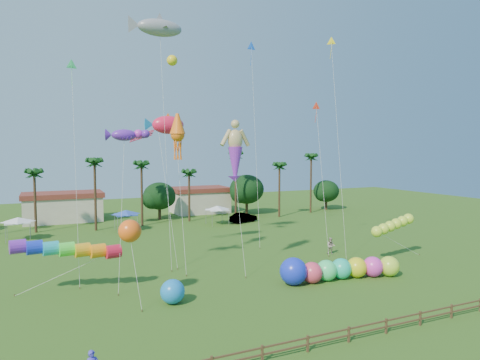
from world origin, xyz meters
name	(u,v)px	position (x,y,z in m)	size (l,w,h in m)	color
ground	(296,309)	(0.00, 0.00, 0.00)	(160.00, 160.00, 0.00)	#285116
tree_line	(176,194)	(3.57, 44.00, 4.28)	(69.46, 8.91, 11.00)	#3A2819
buildings_row	(130,206)	(-3.09, 50.00, 2.00)	(35.00, 7.00, 4.00)	beige
tent_row	(127,213)	(-6.00, 36.33, 2.75)	(31.00, 4.00, 0.60)	white
fence	(349,333)	(0.00, -6.00, 0.61)	(36.12, 0.12, 1.00)	brown
car_b	(244,217)	(12.73, 36.29, 0.81)	(1.70, 4.89, 1.61)	#4C4C54
spectator_b	(331,246)	(12.67, 12.82, 0.93)	(0.91, 0.71, 1.87)	#A5908A
caterpillar_inflatable	(336,269)	(7.10, 4.57, 1.01)	(11.86, 3.83, 2.42)	#E43C5B
blue_ball	(173,292)	(-8.01, 5.00, 0.95)	(1.89, 1.89, 1.89)	blue
rainbow_tube	(87,254)	(-13.76, 10.16, 3.31)	(9.67, 2.49, 3.89)	red
green_worm	(377,232)	(14.90, 7.94, 3.25)	(9.77, 2.21, 3.96)	#BFE733
orange_ball_kite	(130,231)	(-10.92, 6.31, 5.66)	(2.21, 3.13, 6.54)	#FF5C14
merman_kite	(235,155)	(0.25, 11.65, 11.33)	(2.86, 4.33, 14.22)	tan
fish_kite	(168,125)	(-4.27, 19.47, 14.54)	(5.48, 6.80, 15.65)	#F61B47
shark_kite	(160,28)	(-5.29, 18.55, 24.55)	(6.43, 6.45, 25.68)	gray
squid_kite	(178,135)	(-4.40, 15.47, 13.34)	(1.93, 5.06, 15.58)	orange
lobster_kite	(124,135)	(-10.12, 12.80, 13.14)	(4.31, 5.87, 13.89)	#6223B2
delta_kite_red	(316,109)	(13.15, 16.66, 16.71)	(2.07, 5.08, 17.60)	red
delta_kite_yellow	(332,47)	(13.18, 13.90, 23.42)	(1.56, 5.07, 24.60)	yellow
delta_kite_green	(72,70)	(-14.15, 16.12, 19.13)	(1.13, 4.79, 20.14)	#32D56F
delta_kite_blue	(251,50)	(7.25, 22.33, 24.32)	(1.51, 4.26, 25.37)	blue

